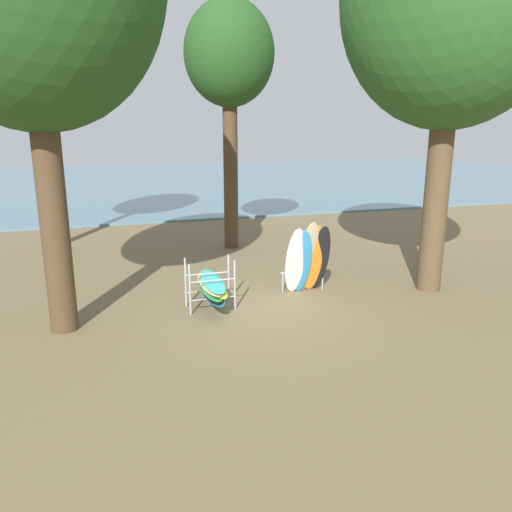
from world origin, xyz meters
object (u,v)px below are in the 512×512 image
object	(u,v)px
tree_mid_behind	(229,58)
tree_far_left_back	(26,20)
leaning_board_pile	(308,260)
board_storage_rack	(211,287)

from	to	relation	value
tree_mid_behind	tree_far_left_back	xyz separation A→B (m)	(-6.44, 1.78, 1.15)
leaning_board_pile	board_storage_rack	world-z (taller)	leaning_board_pile
tree_far_left_back	tree_mid_behind	bearing A→B (deg)	-15.47
board_storage_rack	tree_far_left_back	bearing A→B (deg)	118.76
tree_far_left_back	leaning_board_pile	distance (m)	12.37
board_storage_rack	leaning_board_pile	bearing A→B (deg)	5.59
tree_far_left_back	leaning_board_pile	xyz separation A→B (m)	(6.99, -7.61, -6.80)
leaning_board_pile	tree_far_left_back	bearing A→B (deg)	132.55
leaning_board_pile	tree_mid_behind	bearing A→B (deg)	95.38
tree_far_left_back	board_storage_rack	xyz separation A→B (m)	(4.32, -7.87, -7.20)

